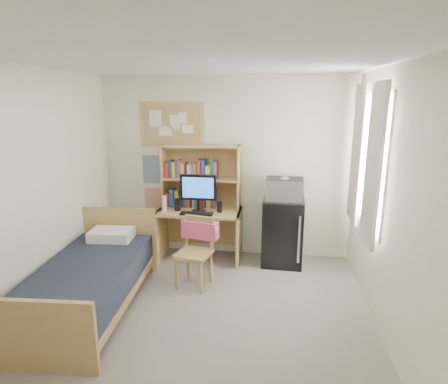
# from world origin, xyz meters

# --- Properties ---
(floor) EXTENTS (3.60, 4.20, 0.02)m
(floor) POSITION_xyz_m (0.00, 0.00, -0.01)
(floor) COLOR gray
(floor) RESTS_ON ground
(ceiling) EXTENTS (3.60, 4.20, 0.02)m
(ceiling) POSITION_xyz_m (0.00, 0.00, 2.60)
(ceiling) COLOR white
(ceiling) RESTS_ON wall_back
(wall_back) EXTENTS (3.60, 0.04, 2.60)m
(wall_back) POSITION_xyz_m (0.00, 2.10, 1.30)
(wall_back) COLOR white
(wall_back) RESTS_ON floor
(wall_front) EXTENTS (3.60, 0.04, 2.60)m
(wall_front) POSITION_xyz_m (0.00, -2.10, 1.30)
(wall_front) COLOR white
(wall_front) RESTS_ON floor
(wall_left) EXTENTS (0.04, 4.20, 2.60)m
(wall_left) POSITION_xyz_m (-1.80, 0.00, 1.30)
(wall_left) COLOR white
(wall_left) RESTS_ON floor
(wall_right) EXTENTS (0.04, 4.20, 2.60)m
(wall_right) POSITION_xyz_m (1.80, 0.00, 1.30)
(wall_right) COLOR white
(wall_right) RESTS_ON floor
(window_unit) EXTENTS (0.10, 1.40, 1.70)m
(window_unit) POSITION_xyz_m (1.75, 1.20, 1.60)
(window_unit) COLOR white
(window_unit) RESTS_ON wall_right
(curtain_left) EXTENTS (0.04, 0.55, 1.70)m
(curtain_left) POSITION_xyz_m (1.72, 0.80, 1.60)
(curtain_left) COLOR silver
(curtain_left) RESTS_ON wall_right
(curtain_right) EXTENTS (0.04, 0.55, 1.70)m
(curtain_right) POSITION_xyz_m (1.72, 1.60, 1.60)
(curtain_right) COLOR silver
(curtain_right) RESTS_ON wall_right
(bulletin_board) EXTENTS (0.94, 0.03, 0.64)m
(bulletin_board) POSITION_xyz_m (-0.78, 2.08, 1.92)
(bulletin_board) COLOR tan
(bulletin_board) RESTS_ON wall_back
(poster_wave) EXTENTS (0.30, 0.01, 0.42)m
(poster_wave) POSITION_xyz_m (-1.10, 2.09, 1.25)
(poster_wave) COLOR navy
(poster_wave) RESTS_ON wall_back
(poster_japan) EXTENTS (0.28, 0.01, 0.36)m
(poster_japan) POSITION_xyz_m (-1.10, 2.09, 0.78)
(poster_japan) COLOR #C24222
(poster_japan) RESTS_ON wall_back
(desk) EXTENTS (1.18, 0.59, 0.74)m
(desk) POSITION_xyz_m (-0.34, 1.79, 0.37)
(desk) COLOR tan
(desk) RESTS_ON floor
(desk_chair) EXTENTS (0.51, 0.51, 0.86)m
(desk_chair) POSITION_xyz_m (-0.25, 0.98, 0.43)
(desk_chair) COLOR tan
(desk_chair) RESTS_ON floor
(mini_fridge) EXTENTS (0.57, 0.57, 0.94)m
(mini_fridge) POSITION_xyz_m (0.85, 1.80, 0.47)
(mini_fridge) COLOR black
(mini_fridge) RESTS_ON floor
(bed) EXTENTS (1.09, 2.00, 0.54)m
(bed) POSITION_xyz_m (-1.28, 0.29, 0.27)
(bed) COLOR black
(bed) RESTS_ON floor
(hutch) EXTENTS (1.12, 0.29, 0.91)m
(hutch) POSITION_xyz_m (-0.34, 1.94, 1.19)
(hutch) COLOR tan
(hutch) RESTS_ON desk
(monitor) EXTENTS (0.50, 0.04, 0.53)m
(monitor) POSITION_xyz_m (-0.34, 1.73, 1.00)
(monitor) COLOR black
(monitor) RESTS_ON desk
(keyboard) EXTENTS (0.45, 0.15, 0.02)m
(keyboard) POSITION_xyz_m (-0.33, 1.59, 0.75)
(keyboard) COLOR black
(keyboard) RESTS_ON desk
(speaker_left) EXTENTS (0.07, 0.07, 0.18)m
(speaker_left) POSITION_xyz_m (-0.64, 1.73, 0.82)
(speaker_left) COLOR black
(speaker_left) RESTS_ON desk
(speaker_right) EXTENTS (0.06, 0.06, 0.15)m
(speaker_right) POSITION_xyz_m (-0.04, 1.73, 0.81)
(speaker_right) COLOR black
(speaker_right) RESTS_ON desk
(water_bottle) EXTENTS (0.06, 0.06, 0.22)m
(water_bottle) POSITION_xyz_m (-0.82, 1.68, 0.85)
(water_bottle) COLOR white
(water_bottle) RESTS_ON desk
(hoodie) EXTENTS (0.49, 0.24, 0.22)m
(hoodie) POSITION_xyz_m (-0.21, 1.17, 0.67)
(hoodie) COLOR #CF4E75
(hoodie) RESTS_ON desk_chair
(microwave) EXTENTS (0.51, 0.40, 0.29)m
(microwave) POSITION_xyz_m (0.85, 1.78, 1.08)
(microwave) COLOR #B6B6BB
(microwave) RESTS_ON mini_fridge
(desk_fan) EXTENTS (0.23, 0.23, 0.27)m
(desk_fan) POSITION_xyz_m (0.85, 1.78, 1.36)
(desk_fan) COLOR white
(desk_fan) RESTS_ON microwave
(pillow) EXTENTS (0.54, 0.40, 0.13)m
(pillow) POSITION_xyz_m (-1.33, 1.04, 0.60)
(pillow) COLOR white
(pillow) RESTS_ON bed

